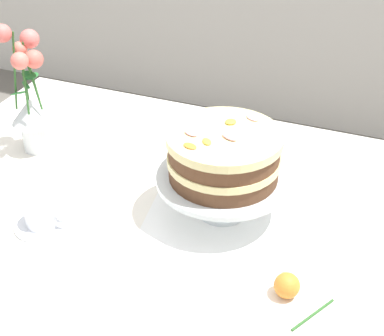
{
  "coord_description": "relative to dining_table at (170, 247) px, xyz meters",
  "views": [
    {
      "loc": [
        0.42,
        -0.93,
        1.53
      ],
      "look_at": [
        0.04,
        0.01,
        0.86
      ],
      "focal_mm": 53.51,
      "sensor_mm": 36.0,
      "label": 1
    }
  ],
  "objects": [
    {
      "name": "flower_vase",
      "position": [
        -0.44,
        0.13,
        0.23
      ],
      "size": [
        0.11,
        0.12,
        0.34
      ],
      "color": "silver",
      "rests_on": "dining_table"
    },
    {
      "name": "layer_cake",
      "position": [
        0.1,
        0.06,
        0.24
      ],
      "size": [
        0.24,
        0.24,
        0.11
      ],
      "color": "brown",
      "rests_on": "cake_stand"
    },
    {
      "name": "teacup",
      "position": [
        -0.24,
        -0.13,
        0.11
      ],
      "size": [
        0.12,
        0.12,
        0.06
      ],
      "color": "white",
      "rests_on": "dining_table"
    },
    {
      "name": "dining_table",
      "position": [
        0.0,
        0.0,
        0.0
      ],
      "size": [
        1.4,
        1.0,
        0.74
      ],
      "color": "white",
      "rests_on": "ground"
    },
    {
      "name": "linen_napkin",
      "position": [
        0.1,
        0.06,
        0.09
      ],
      "size": [
        0.36,
        0.36,
        0.0
      ],
      "primitive_type": "cube",
      "rotation": [
        0.0,
        0.0,
        0.14
      ],
      "color": "white",
      "rests_on": "dining_table"
    },
    {
      "name": "cake_stand",
      "position": [
        0.1,
        0.06,
        0.17
      ],
      "size": [
        0.29,
        0.29,
        0.1
      ],
      "color": "silver",
      "rests_on": "linen_napkin"
    },
    {
      "name": "fallen_rose",
      "position": [
        0.3,
        -0.14,
        0.11
      ],
      "size": [
        0.11,
        0.11,
        0.05
      ],
      "color": "#2D6028",
      "rests_on": "dining_table"
    }
  ]
}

